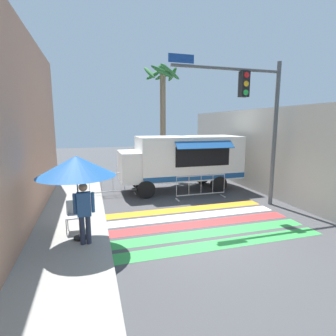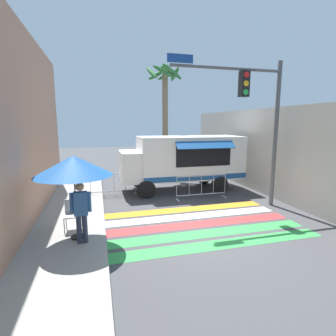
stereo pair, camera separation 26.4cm
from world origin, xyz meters
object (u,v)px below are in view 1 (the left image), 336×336
Objects in this scene: barricade_front at (201,187)px; palm_tree at (162,99)px; food_truck at (180,159)px; barricade_side at (113,184)px; vendor_person at (84,210)px; patio_umbrella at (76,166)px; traffic_signal_pole at (256,108)px; folding_chair at (75,213)px.

barricade_front is 6.58m from palm_tree.
food_truck is 3.40m from barricade_side.
barricade_side is at bearing 64.18° from vendor_person.
patio_umbrella is 5.19m from barricade_side.
palm_tree reaches higher than vendor_person.
palm_tree is at bearing 46.68° from barricade_side.
traffic_signal_pole is at bearing -75.00° from palm_tree.
traffic_signal_pole is 0.83× the size of palm_tree.
barricade_front is (4.94, 3.17, -1.63)m from patio_umbrella.
traffic_signal_pole is 6.79m from patio_umbrella.
palm_tree reaches higher than patio_umbrella.
palm_tree is at bearing 105.00° from traffic_signal_pole.
barricade_front is at bearing 23.04° from vendor_person.
food_truck is 2.57× the size of patio_umbrella.
palm_tree reaches higher than barricade_side.
traffic_signal_pole is 6.87m from barricade_side.
palm_tree is at bearing 39.77° from folding_chair.
barricade_front is 0.34× the size of palm_tree.
vendor_person is at bearing -143.68° from barricade_front.
traffic_signal_pole is 2.43× the size of patio_umbrella.
traffic_signal_pole is at bearing -10.60° from folding_chair.
food_truck is at bearing -91.23° from palm_tree.
folding_chair is 1.16m from vendor_person.
folding_chair is at bearing 102.34° from patio_umbrella.
traffic_signal_pole is 2.63× the size of barricade_side.
food_truck reaches higher than folding_chair.
palm_tree is (-1.80, 6.71, 0.85)m from traffic_signal_pole.
patio_umbrella reaches higher than barricade_front.
patio_umbrella reaches higher than vendor_person.
folding_chair is at bearing -122.09° from palm_tree.
traffic_signal_pole is 3.95m from barricade_front.
barricade_front is (4.79, 3.52, -0.55)m from vendor_person.
barricade_front is 3.98m from barricade_side.
barricade_front is at bearing 32.66° from patio_umbrella.
patio_umbrella is at bearing -133.18° from food_truck.
traffic_signal_pole is 7.09m from vendor_person.
patio_umbrella is 1.00× the size of barricade_front.
vendor_person is at bearing -67.33° from patio_umbrella.
barricade_side reaches higher than folding_chair.
vendor_person is (-4.38, -5.18, -0.47)m from food_truck.
palm_tree is (4.75, 7.58, 3.98)m from folding_chair.
traffic_signal_pole is at bearing 3.76° from vendor_person.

